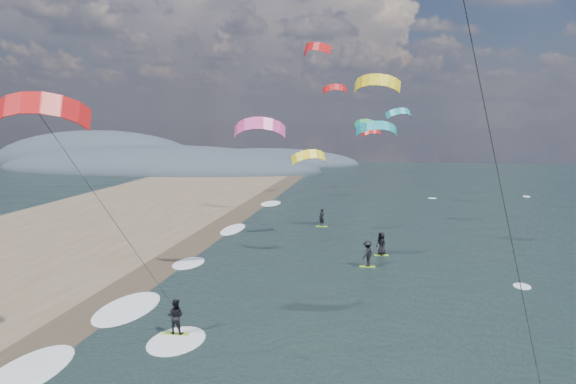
# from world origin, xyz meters

# --- Properties ---
(wet_sand_strip) EXTENTS (3.00, 240.00, 0.00)m
(wet_sand_strip) POSITION_xyz_m (-12.00, 10.00, 0.00)
(wet_sand_strip) COLOR #382D23
(wet_sand_strip) RESTS_ON ground
(coastal_hills) EXTENTS (80.00, 41.00, 15.00)m
(coastal_hills) POSITION_xyz_m (-44.84, 107.86, 0.00)
(coastal_hills) COLOR #3D4756
(coastal_hills) RESTS_ON ground
(kitesurfer_near_a) EXTENTS (7.78, 9.08, 15.80)m
(kitesurfer_near_a) POSITION_xyz_m (5.18, -4.69, 11.83)
(kitesurfer_near_a) COLOR #8CCD24
(kitesurfer_near_a) RESTS_ON ground
(kitesurfer_near_b) EXTENTS (7.12, 8.57, 12.25)m
(kitesurfer_near_b) POSITION_xyz_m (-8.77, 6.96, 7.78)
(kitesurfer_near_b) COLOR #8CCD24
(kitesurfer_near_b) RESTS_ON ground
(far_kitesurfers) EXTENTS (6.85, 16.94, 1.86)m
(far_kitesurfers) POSITION_xyz_m (1.90, 30.59, 0.92)
(far_kitesurfers) COLOR #8CCD24
(far_kitesurfers) RESTS_ON ground
(bg_kite_field) EXTENTS (13.18, 74.13, 11.22)m
(bg_kite_field) POSITION_xyz_m (-0.01, 54.94, 11.02)
(bg_kite_field) COLOR red
(bg_kite_field) RESTS_ON ground
(shoreline_surf) EXTENTS (2.40, 79.40, 0.11)m
(shoreline_surf) POSITION_xyz_m (-10.80, 14.75, 0.00)
(shoreline_surf) COLOR white
(shoreline_surf) RESTS_ON ground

